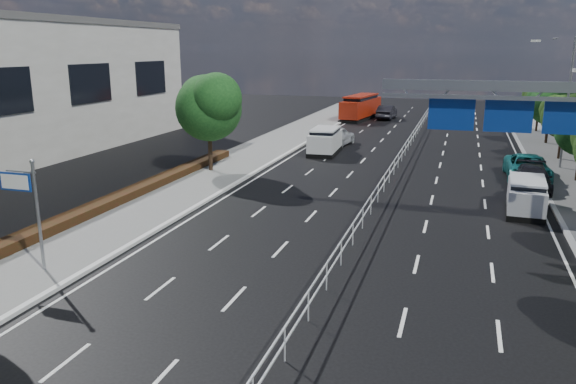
% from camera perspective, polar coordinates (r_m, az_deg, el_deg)
% --- Properties ---
extents(ground, '(160.00, 160.00, 0.00)m').
position_cam_1_polar(ground, '(18.49, 2.73, -11.87)').
color(ground, black).
rests_on(ground, ground).
extents(sidewalk_near, '(5.00, 140.00, 0.14)m').
position_cam_1_polar(sidewalk_near, '(23.82, -25.34, -6.96)').
color(sidewalk_near, slate).
rests_on(sidewalk_near, ground).
extents(kerb_near, '(0.25, 140.00, 0.15)m').
position_cam_1_polar(kerb_near, '(22.26, -20.52, -7.93)').
color(kerb_near, silver).
rests_on(kerb_near, ground).
extents(median_fence, '(0.05, 85.00, 1.02)m').
position_cam_1_polar(median_fence, '(39.53, 11.03, 2.98)').
color(median_fence, silver).
rests_on(median_fence, ground).
extents(hedge_near, '(1.00, 36.00, 0.44)m').
position_cam_1_polar(hedge_near, '(28.42, -21.38, -2.58)').
color(hedge_near, black).
rests_on(hedge_near, sidewalk_near).
extents(toilet_sign, '(1.62, 0.18, 4.34)m').
position_cam_1_polar(toilet_sign, '(22.63, -25.09, -0.36)').
color(toilet_sign, gray).
rests_on(toilet_sign, ground).
extents(overhead_gantry, '(10.24, 0.38, 7.45)m').
position_cam_1_polar(overhead_gantry, '(26.38, 23.17, 7.66)').
color(overhead_gantry, gray).
rests_on(overhead_gantry, ground).
extents(streetlight_far, '(2.78, 2.40, 9.00)m').
position_cam_1_polar(streetlight_far, '(42.65, 26.22, 8.97)').
color(streetlight_far, gray).
rests_on(streetlight_far, ground).
extents(near_tree_back, '(4.84, 4.51, 6.69)m').
position_cam_1_polar(near_tree_back, '(37.80, -8.00, 8.86)').
color(near_tree_back, black).
rests_on(near_tree_back, ground).
extents(far_tree_f, '(3.52, 3.28, 5.02)m').
position_cam_1_polar(far_tree_f, '(46.34, 26.28, 7.14)').
color(far_tree_f, black).
rests_on(far_tree_f, ground).
extents(far_tree_g, '(3.96, 3.69, 5.45)m').
position_cam_1_polar(far_tree_g, '(53.71, 25.16, 8.35)').
color(far_tree_g, black).
rests_on(far_tree_g, ground).
extents(far_tree_h, '(3.41, 3.18, 4.91)m').
position_cam_1_polar(far_tree_h, '(61.15, 24.24, 8.71)').
color(far_tree_h, black).
rests_on(far_tree_h, ground).
extents(white_minivan, '(2.24, 4.80, 2.05)m').
position_cam_1_polar(white_minivan, '(44.86, 3.79, 5.18)').
color(white_minivan, black).
rests_on(white_minivan, ground).
extents(red_bus, '(3.53, 9.68, 2.83)m').
position_cam_1_polar(red_bus, '(67.61, 7.41, 8.61)').
color(red_bus, black).
rests_on(red_bus, ground).
extents(near_car_silver, '(2.67, 5.23, 1.71)m').
position_cam_1_polar(near_car_silver, '(48.61, 4.96, 5.70)').
color(near_car_silver, '#AFB1B7').
rests_on(near_car_silver, ground).
extents(near_car_dark, '(1.94, 4.95, 1.60)m').
position_cam_1_polar(near_car_dark, '(68.23, 10.00, 8.00)').
color(near_car_dark, black).
rests_on(near_car_dark, ground).
extents(silver_minivan, '(2.03, 4.32, 1.75)m').
position_cam_1_polar(silver_minivan, '(31.13, 23.03, -0.36)').
color(silver_minivan, black).
rests_on(silver_minivan, ground).
extents(parked_car_teal, '(2.69, 5.60, 1.54)m').
position_cam_1_polar(parked_car_teal, '(39.01, 23.15, 2.29)').
color(parked_car_teal, '#186D6E').
rests_on(parked_car_teal, ground).
extents(parked_car_dark, '(2.23, 5.04, 1.44)m').
position_cam_1_polar(parked_car_dark, '(36.10, 23.58, 1.27)').
color(parked_car_dark, black).
rests_on(parked_car_dark, ground).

